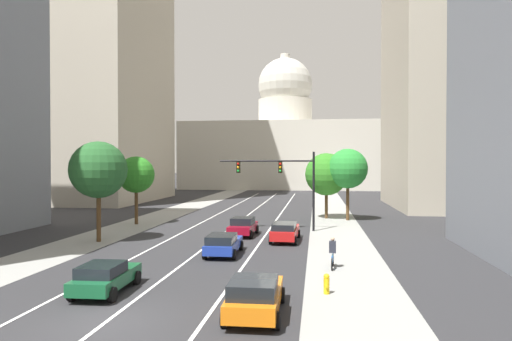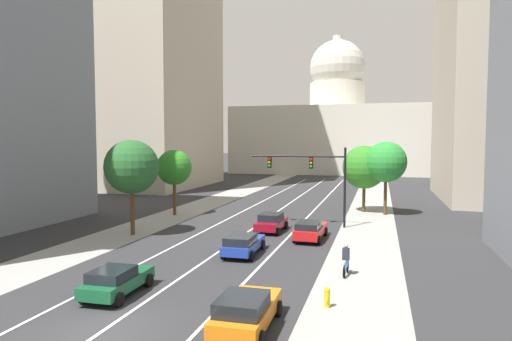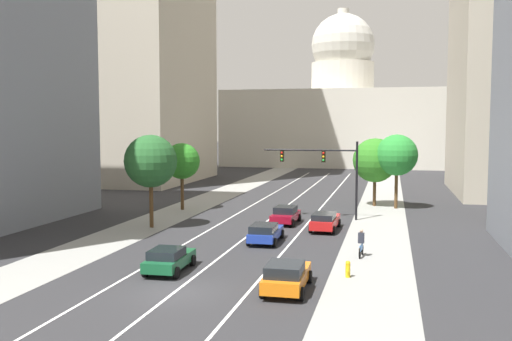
% 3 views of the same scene
% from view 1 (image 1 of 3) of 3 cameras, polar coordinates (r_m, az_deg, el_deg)
% --- Properties ---
extents(ground_plane, '(400.00, 400.00, 0.00)m').
position_cam_1_polar(ground_plane, '(56.16, -0.11, -4.97)').
color(ground_plane, '#2B2B2D').
extents(sidewalk_left, '(4.50, 130.00, 0.01)m').
position_cam_1_polar(sidewalk_left, '(53.39, -10.77, -5.28)').
color(sidewalk_left, gray).
rests_on(sidewalk_left, ground).
extents(sidewalk_right, '(4.50, 130.00, 0.01)m').
position_cam_1_polar(sidewalk_right, '(50.71, 9.58, -5.61)').
color(sidewalk_right, gray).
rests_on(sidewalk_right, ground).
extents(lane_stripe_left, '(0.16, 90.00, 0.01)m').
position_cam_1_polar(lane_stripe_left, '(42.23, -7.63, -6.91)').
color(lane_stripe_left, white).
rests_on(lane_stripe_left, ground).
extents(lane_stripe_center, '(0.16, 90.00, 0.01)m').
position_cam_1_polar(lane_stripe_center, '(41.46, -2.93, -7.05)').
color(lane_stripe_center, white).
rests_on(lane_stripe_center, ground).
extents(lane_stripe_right, '(0.16, 90.00, 0.01)m').
position_cam_1_polar(lane_stripe_right, '(40.96, 1.92, -7.15)').
color(lane_stripe_right, white).
rests_on(lane_stripe_right, ground).
extents(office_tower_far_left, '(21.98, 23.67, 60.53)m').
position_cam_1_polar(office_tower_far_left, '(78.85, -20.84, 18.99)').
color(office_tower_far_left, '#B7AD99').
rests_on(office_tower_far_left, ground).
extents(capitol_building, '(45.53, 26.83, 31.95)m').
position_cam_1_polar(capitol_building, '(108.99, 3.69, 2.98)').
color(capitol_building, beige).
rests_on(capitol_building, ground).
extents(car_crimson, '(2.10, 4.14, 1.46)m').
position_cam_1_polar(car_crimson, '(36.17, -1.65, -7.02)').
color(car_crimson, maroon).
rests_on(car_crimson, ground).
extents(car_green, '(2.10, 4.19, 1.37)m').
position_cam_1_polar(car_green, '(21.64, -18.48, -12.59)').
color(car_green, '#14512D').
rests_on(car_green, ground).
extents(car_red, '(2.09, 4.72, 1.43)m').
position_cam_1_polar(car_red, '(33.64, 3.67, -7.63)').
color(car_red, red).
rests_on(car_red, ground).
extents(car_blue, '(2.07, 4.47, 1.38)m').
position_cam_1_polar(car_blue, '(28.70, -4.16, -9.17)').
color(car_blue, '#1E389E').
rests_on(car_blue, ground).
extents(car_orange, '(2.13, 4.49, 1.50)m').
position_cam_1_polar(car_orange, '(17.67, -0.13, -15.46)').
color(car_orange, orange).
rests_on(car_orange, ground).
extents(traffic_signal_mast, '(8.20, 0.39, 6.73)m').
position_cam_1_polar(traffic_signal_mast, '(38.69, 3.47, -0.66)').
color(traffic_signal_mast, black).
rests_on(traffic_signal_mast, ground).
extents(fire_hydrant, '(0.26, 0.35, 0.91)m').
position_cam_1_polar(fire_hydrant, '(20.70, 8.88, -13.91)').
color(fire_hydrant, yellow).
rests_on(fire_hydrant, ground).
extents(cyclist, '(0.39, 1.70, 1.72)m').
position_cam_1_polar(cyclist, '(25.50, 9.63, -10.19)').
color(cyclist, black).
rests_on(cyclist, ground).
extents(street_tree_far_right, '(4.01, 4.01, 7.23)m').
position_cam_1_polar(street_tree_far_right, '(46.42, 11.50, 0.22)').
color(street_tree_far_right, '#51381E').
rests_on(street_tree_far_right, ground).
extents(street_tree_near_right, '(4.42, 4.42, 6.82)m').
position_cam_1_polar(street_tree_near_right, '(47.59, 8.87, -0.49)').
color(street_tree_near_right, '#51381E').
rests_on(street_tree_near_right, ground).
extents(street_tree_near_left, '(4.17, 4.17, 7.37)m').
position_cam_1_polar(street_tree_near_left, '(35.03, -19.26, 0.07)').
color(street_tree_near_left, '#51381E').
rests_on(street_tree_near_left, ground).
extents(street_tree_mid_left, '(3.45, 3.45, 6.42)m').
position_cam_1_polar(street_tree_mid_left, '(44.06, -14.88, -0.53)').
color(street_tree_mid_left, '#51381E').
rests_on(street_tree_mid_left, ground).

